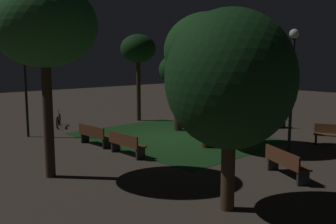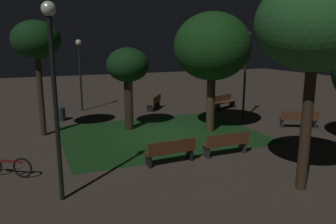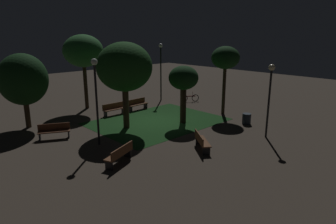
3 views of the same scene
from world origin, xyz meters
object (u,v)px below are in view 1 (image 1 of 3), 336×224
at_px(bench_near_trees, 270,119).
at_px(tree_left_canopy, 138,50).
at_px(bench_back_row, 285,163).
at_px(bench_path_side, 94,135).
at_px(tree_near_wall, 44,26).
at_px(trash_bin, 181,112).
at_px(tree_right_canopy, 207,52).
at_px(bicycle, 58,121).
at_px(tree_back_right, 178,72).
at_px(lamp_post_plaza_east, 292,71).
at_px(bench_front_left, 126,143).
at_px(lamp_post_plaza_west, 224,70).
at_px(tree_back_left, 230,80).
at_px(lamp_post_path_center, 25,64).

relative_size(bench_near_trees, tree_left_canopy, 0.34).
bearing_deg(bench_back_row, bench_path_side, -165.37).
height_order(tree_near_wall, trash_bin, tree_near_wall).
distance_m(tree_right_canopy, bicycle, 9.66).
distance_m(bench_near_trees, bicycle, 11.44).
relative_size(tree_left_canopy, tree_back_right, 1.30).
xyz_separation_m(tree_left_canopy, lamp_post_plaza_east, (10.36, -0.83, -0.99)).
bearing_deg(bench_front_left, tree_right_canopy, 69.95).
bearing_deg(trash_bin, bench_front_left, -57.35).
distance_m(tree_back_right, trash_bin, 5.11).
height_order(bench_back_row, lamp_post_plaza_east, lamp_post_plaza_east).
bearing_deg(bench_front_left, bench_path_side, 180.00).
relative_size(tree_left_canopy, trash_bin, 7.10).
bearing_deg(lamp_post_plaza_west, trash_bin, -123.38).
bearing_deg(bench_near_trees, tree_back_left, -62.98).
bearing_deg(bicycle, lamp_post_path_center, -57.69).
bearing_deg(bench_back_row, bench_front_left, -159.79).
bearing_deg(tree_back_right, bicycle, -141.64).
distance_m(tree_left_canopy, lamp_post_path_center, 6.92).
distance_m(bench_path_side, tree_back_right, 5.67).
bearing_deg(tree_back_left, bench_path_side, 171.16).
height_order(bench_back_row, lamp_post_path_center, lamp_post_path_center).
xyz_separation_m(tree_left_canopy, lamp_post_path_center, (0.20, -6.88, -0.77)).
bearing_deg(lamp_post_plaza_east, lamp_post_plaza_west, 143.72).
relative_size(bench_path_side, tree_right_canopy, 0.33).
xyz_separation_m(tree_left_canopy, lamp_post_plaza_west, (2.45, 4.98, -1.24)).
distance_m(bench_front_left, bicycle, 7.53).
height_order(bench_back_row, lamp_post_plaza_west, lamp_post_plaza_west).
distance_m(bench_path_side, bench_near_trees, 9.57).
height_order(tree_near_wall, tree_back_right, tree_near_wall).
distance_m(lamp_post_plaza_west, trash_bin, 3.80).
relative_size(lamp_post_plaza_east, bicycle, 3.26).
bearing_deg(tree_back_left, lamp_post_plaza_east, 105.95).
height_order(tree_back_right, lamp_post_plaza_east, lamp_post_plaza_east).
xyz_separation_m(tree_left_canopy, trash_bin, (0.94, 2.67, -3.85)).
height_order(bench_near_trees, tree_near_wall, tree_near_wall).
relative_size(bench_path_side, tree_left_canopy, 0.35).
relative_size(trash_bin, bicycle, 0.49).
relative_size(tree_right_canopy, tree_back_right, 1.40).
distance_m(tree_near_wall, bicycle, 9.98).
height_order(tree_left_canopy, lamp_post_plaza_west, tree_left_canopy).
bearing_deg(tree_back_left, lamp_post_path_center, -179.83).
bearing_deg(tree_left_canopy, bench_path_side, -54.64).
distance_m(tree_left_canopy, lamp_post_plaza_east, 10.44).
relative_size(tree_back_left, lamp_post_plaza_east, 1.01).
bearing_deg(tree_near_wall, lamp_post_plaza_east, 65.38).
bearing_deg(tree_near_wall, lamp_post_path_center, 163.10).
height_order(lamp_post_plaza_west, lamp_post_plaza_east, lamp_post_plaza_east).
relative_size(tree_right_canopy, trash_bin, 7.68).
bearing_deg(lamp_post_path_center, lamp_post_plaza_east, 30.73).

